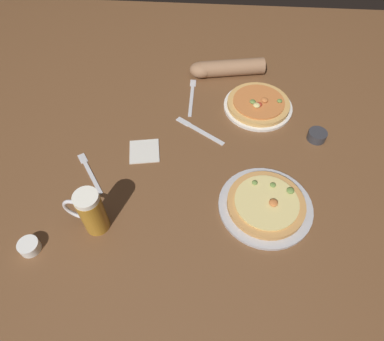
{
  "coord_description": "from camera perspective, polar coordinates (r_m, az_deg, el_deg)",
  "views": [
    {
      "loc": [
        0.05,
        -0.71,
        0.95
      ],
      "look_at": [
        0.0,
        0.0,
        0.02
      ],
      "focal_mm": 31.78,
      "sensor_mm": 36.0,
      "label": 1
    }
  ],
  "objects": [
    {
      "name": "ground_plane",
      "position": [
        1.2,
        0.0,
        -1.01
      ],
      "size": [
        2.4,
        2.4,
        0.03
      ],
      "primitive_type": "cube",
      "color": "brown"
    },
    {
      "name": "pizza_plate_near",
      "position": [
        1.13,
        12.29,
        -5.6
      ],
      "size": [
        0.31,
        0.31,
        0.05
      ],
      "color": "#B2B2B7",
      "rests_on": "ground_plane"
    },
    {
      "name": "pizza_plate_far",
      "position": [
        1.43,
        11.05,
        10.8
      ],
      "size": [
        0.28,
        0.28,
        0.05
      ],
      "color": "silver",
      "rests_on": "ground_plane"
    },
    {
      "name": "beer_mug_dark",
      "position": [
        1.05,
        -16.67,
        -6.64
      ],
      "size": [
        0.13,
        0.08,
        0.17
      ],
      "color": "#B27A23",
      "rests_on": "ground_plane"
    },
    {
      "name": "ramekin_sauce",
      "position": [
        1.14,
        -25.65,
        -11.41
      ],
      "size": [
        0.06,
        0.06,
        0.03
      ],
      "primitive_type": "cylinder",
      "color": "white",
      "rests_on": "ground_plane"
    },
    {
      "name": "ramekin_butter",
      "position": [
        1.37,
        20.24,
        5.53
      ],
      "size": [
        0.07,
        0.07,
        0.03
      ],
      "primitive_type": "cylinder",
      "color": "#333338",
      "rests_on": "ground_plane"
    },
    {
      "name": "napkin_folded",
      "position": [
        1.26,
        -8.01,
        3.28
      ],
      "size": [
        0.13,
        0.13,
        0.01
      ],
      "primitive_type": "cube",
      "rotation": [
        0.0,
        0.0,
        0.17
      ],
      "color": "silver",
      "rests_on": "ground_plane"
    },
    {
      "name": "fork_left",
      "position": [
        1.24,
        -16.8,
        -0.23
      ],
      "size": [
        0.13,
        0.18,
        0.01
      ],
      "color": "silver",
      "rests_on": "ground_plane"
    },
    {
      "name": "knife_right",
      "position": [
        1.32,
        1.27,
        6.75
      ],
      "size": [
        0.2,
        0.14,
        0.01
      ],
      "color": "silver",
      "rests_on": "ground_plane"
    },
    {
      "name": "fork_spare",
      "position": [
        1.47,
        -0.05,
        12.39
      ],
      "size": [
        0.03,
        0.23,
        0.01
      ],
      "color": "silver",
      "rests_on": "ground_plane"
    },
    {
      "name": "diner_arm",
      "position": [
        1.57,
        5.33,
        16.72
      ],
      "size": [
        0.34,
        0.13,
        0.07
      ],
      "color": "#936B4C",
      "rests_on": "ground_plane"
    }
  ]
}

